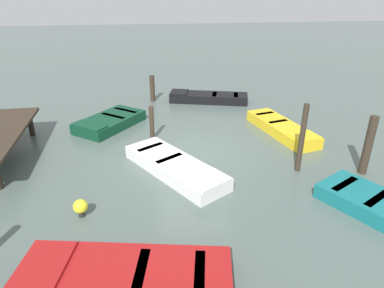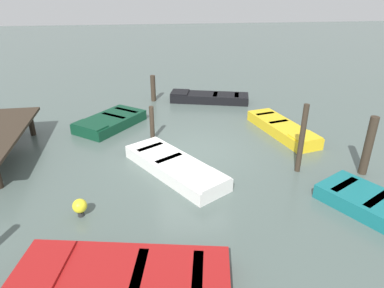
{
  "view_description": "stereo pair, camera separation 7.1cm",
  "coord_description": "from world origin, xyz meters",
  "px_view_note": "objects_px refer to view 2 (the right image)",
  "views": [
    {
      "loc": [
        -10.5,
        1.37,
        5.34
      ],
      "look_at": [
        0.0,
        0.0,
        0.35
      ],
      "focal_mm": 32.36,
      "sensor_mm": 36.0,
      "label": 1
    },
    {
      "loc": [
        -10.51,
        1.3,
        5.34
      ],
      "look_at": [
        0.0,
        0.0,
        0.35
      ],
      "focal_mm": 32.36,
      "sensor_mm": 36.0,
      "label": 2
    }
  ],
  "objects_px": {
    "rowboat_dark_green": "(110,121)",
    "rowboat_black": "(209,97)",
    "rowboat_red": "(122,275)",
    "marker_buoy": "(80,206)",
    "rowboat_yellow": "(282,129)",
    "rowboat_white": "(175,167)",
    "mooring_piling_mid_left": "(302,139)",
    "mooring_piling_far_left": "(153,88)",
    "mooring_piling_center": "(368,146)",
    "mooring_piling_mid_right": "(152,123)"
  },
  "relations": [
    {
      "from": "rowboat_dark_green",
      "to": "rowboat_red",
      "type": "bearing_deg",
      "value": 44.6
    },
    {
      "from": "rowboat_dark_green",
      "to": "rowboat_red",
      "type": "xyz_separation_m",
      "value": [
        -8.24,
        -0.97,
        -0.0
      ]
    },
    {
      "from": "marker_buoy",
      "to": "mooring_piling_mid_left",
      "type": "bearing_deg",
      "value": -76.35
    },
    {
      "from": "rowboat_yellow",
      "to": "rowboat_red",
      "type": "height_order",
      "value": "same"
    },
    {
      "from": "rowboat_yellow",
      "to": "rowboat_white",
      "type": "relative_size",
      "value": 0.96
    },
    {
      "from": "rowboat_black",
      "to": "mooring_piling_mid_left",
      "type": "height_order",
      "value": "mooring_piling_mid_left"
    },
    {
      "from": "mooring_piling_far_left",
      "to": "mooring_piling_center",
      "type": "bearing_deg",
      "value": -142.05
    },
    {
      "from": "rowboat_black",
      "to": "marker_buoy",
      "type": "bearing_deg",
      "value": 75.79
    },
    {
      "from": "rowboat_dark_green",
      "to": "rowboat_yellow",
      "type": "bearing_deg",
      "value": 114.69
    },
    {
      "from": "mooring_piling_mid_left",
      "to": "marker_buoy",
      "type": "xyz_separation_m",
      "value": [
        -1.53,
        6.3,
        -0.8
      ]
    },
    {
      "from": "rowboat_black",
      "to": "mooring_piling_mid_right",
      "type": "relative_size",
      "value": 3.02
    },
    {
      "from": "rowboat_black",
      "to": "mooring_piling_mid_left",
      "type": "bearing_deg",
      "value": 117.18
    },
    {
      "from": "rowboat_yellow",
      "to": "marker_buoy",
      "type": "xyz_separation_m",
      "value": [
        -4.37,
        6.85,
        0.07
      ]
    },
    {
      "from": "mooring_piling_center",
      "to": "mooring_piling_mid_left",
      "type": "bearing_deg",
      "value": 78.45
    },
    {
      "from": "rowboat_yellow",
      "to": "marker_buoy",
      "type": "relative_size",
      "value": 7.65
    },
    {
      "from": "mooring_piling_mid_right",
      "to": "marker_buoy",
      "type": "bearing_deg",
      "value": 157.23
    },
    {
      "from": "rowboat_white",
      "to": "mooring_piling_mid_left",
      "type": "xyz_separation_m",
      "value": [
        -0.32,
        -3.78,
        0.87
      ]
    },
    {
      "from": "mooring_piling_center",
      "to": "rowboat_white",
      "type": "bearing_deg",
      "value": 82.9
    },
    {
      "from": "rowboat_white",
      "to": "mooring_piling_mid_left",
      "type": "bearing_deg",
      "value": 52.25
    },
    {
      "from": "rowboat_dark_green",
      "to": "rowboat_black",
      "type": "height_order",
      "value": "same"
    },
    {
      "from": "rowboat_yellow",
      "to": "marker_buoy",
      "type": "bearing_deg",
      "value": -71.48
    },
    {
      "from": "rowboat_white",
      "to": "marker_buoy",
      "type": "bearing_deg",
      "value": -86.68
    },
    {
      "from": "marker_buoy",
      "to": "rowboat_dark_green",
      "type": "bearing_deg",
      "value": -1.94
    },
    {
      "from": "mooring_piling_mid_right",
      "to": "rowboat_dark_green",
      "type": "bearing_deg",
      "value": 49.22
    },
    {
      "from": "mooring_piling_mid_left",
      "to": "rowboat_black",
      "type": "bearing_deg",
      "value": 12.76
    },
    {
      "from": "rowboat_red",
      "to": "marker_buoy",
      "type": "height_order",
      "value": "marker_buoy"
    },
    {
      "from": "rowboat_yellow",
      "to": "rowboat_red",
      "type": "distance_m",
      "value": 8.77
    },
    {
      "from": "rowboat_dark_green",
      "to": "mooring_piling_mid_left",
      "type": "height_order",
      "value": "mooring_piling_mid_left"
    },
    {
      "from": "mooring_piling_mid_left",
      "to": "mooring_piling_mid_right",
      "type": "relative_size",
      "value": 1.69
    },
    {
      "from": "rowboat_black",
      "to": "mooring_piling_center",
      "type": "distance_m",
      "value": 8.28
    },
    {
      "from": "mooring_piling_mid_left",
      "to": "marker_buoy",
      "type": "bearing_deg",
      "value": 103.65
    },
    {
      "from": "rowboat_white",
      "to": "rowboat_red",
      "type": "bearing_deg",
      "value": -50.97
    },
    {
      "from": "rowboat_red",
      "to": "rowboat_white",
      "type": "bearing_deg",
      "value": -97.84
    },
    {
      "from": "rowboat_yellow",
      "to": "rowboat_red",
      "type": "relative_size",
      "value": 0.87
    },
    {
      "from": "rowboat_dark_green",
      "to": "marker_buoy",
      "type": "relative_size",
      "value": 6.52
    },
    {
      "from": "rowboat_dark_green",
      "to": "marker_buoy",
      "type": "distance_m",
      "value": 5.94
    },
    {
      "from": "rowboat_white",
      "to": "rowboat_red",
      "type": "relative_size",
      "value": 0.9
    },
    {
      "from": "rowboat_red",
      "to": "mooring_piling_center",
      "type": "xyz_separation_m",
      "value": [
        3.45,
        -7.05,
        0.71
      ]
    },
    {
      "from": "rowboat_yellow",
      "to": "mooring_piling_center",
      "type": "bearing_deg",
      "value": 8.84
    },
    {
      "from": "mooring_piling_mid_left",
      "to": "mooring_piling_center",
      "type": "bearing_deg",
      "value": -101.55
    },
    {
      "from": "rowboat_red",
      "to": "mooring_piling_mid_left",
      "type": "height_order",
      "value": "mooring_piling_mid_left"
    },
    {
      "from": "mooring_piling_mid_left",
      "to": "rowboat_white",
      "type": "bearing_deg",
      "value": 85.19
    },
    {
      "from": "mooring_piling_center",
      "to": "mooring_piling_far_left",
      "type": "height_order",
      "value": "mooring_piling_center"
    },
    {
      "from": "rowboat_white",
      "to": "marker_buoy",
      "type": "height_order",
      "value": "marker_buoy"
    },
    {
      "from": "rowboat_black",
      "to": "rowboat_white",
      "type": "bearing_deg",
      "value": 86.56
    },
    {
      "from": "mooring_piling_mid_left",
      "to": "mooring_piling_far_left",
      "type": "bearing_deg",
      "value": 29.53
    },
    {
      "from": "rowboat_white",
      "to": "mooring_piling_center",
      "type": "relative_size",
      "value": 2.07
    },
    {
      "from": "mooring_piling_mid_right",
      "to": "mooring_piling_far_left",
      "type": "xyz_separation_m",
      "value": [
        4.6,
        -0.14,
        -0.01
      ]
    },
    {
      "from": "rowboat_dark_green",
      "to": "rowboat_red",
      "type": "height_order",
      "value": "same"
    },
    {
      "from": "rowboat_red",
      "to": "marker_buoy",
      "type": "relative_size",
      "value": 8.82
    }
  ]
}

